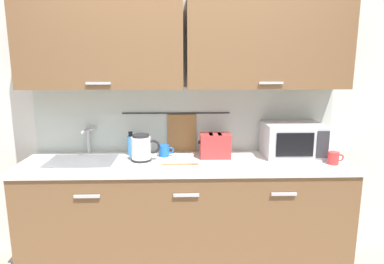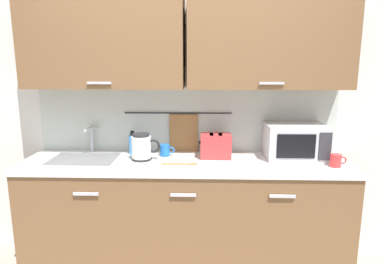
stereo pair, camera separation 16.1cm
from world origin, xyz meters
TOP-DOWN VIEW (x-y plane):
  - counter_unit at (-0.01, 0.30)m, footprint 2.53×0.64m
  - back_wall_assembly at (-0.00, 0.53)m, footprint 3.70×0.41m
  - sink_faucet at (-0.81, 0.53)m, footprint 0.09×0.17m
  - microwave at (0.86, 0.41)m, footprint 0.46×0.35m
  - electric_kettle at (-0.34, 0.31)m, footprint 0.23×0.16m
  - dish_soap_bottle at (-0.45, 0.47)m, footprint 0.06×0.06m
  - mug_near_sink at (-0.17, 0.43)m, footprint 0.12×0.08m
  - toaster at (0.24, 0.39)m, footprint 0.26×0.17m
  - mug_by_kettle at (1.11, 0.17)m, footprint 0.12×0.08m
  - wooden_spoon at (-0.00, 0.19)m, footprint 0.28×0.04m

SIDE VIEW (x-z plane):
  - counter_unit at x=-0.01m, z-range 0.01..0.91m
  - wooden_spoon at x=0.00m, z-range 0.90..0.91m
  - mug_near_sink at x=-0.17m, z-range 0.90..1.00m
  - mug_by_kettle at x=1.11m, z-range 0.90..1.00m
  - dish_soap_bottle at x=-0.45m, z-range 0.89..1.08m
  - toaster at x=0.24m, z-range 0.90..1.09m
  - electric_kettle at x=-0.34m, z-range 0.90..1.11m
  - microwave at x=0.86m, z-range 0.90..1.17m
  - sink_faucet at x=-0.81m, z-range 0.93..1.15m
  - back_wall_assembly at x=0.00m, z-range 0.27..2.77m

